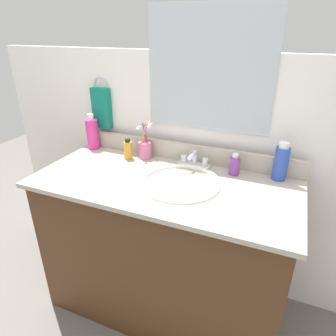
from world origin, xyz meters
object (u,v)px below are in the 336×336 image
Objects in this scene: faucet at (194,161)px; bottle_oil_amber at (128,150)px; hand_towel at (102,108)px; bottle_soap_pink at (92,134)px; cup_pink at (145,148)px; bottle_cream_purple at (235,165)px; bottle_shampoo_blue at (281,162)px.

bottle_oil_amber is at bearing -173.03° from faucet.
hand_towel is 1.10× the size of bottle_soap_pink.
bottle_cream_purple is at bearing -2.10° from cup_pink.
cup_pink reaches higher than bottle_shampoo_blue.
hand_towel is 0.15m from bottle_soap_pink.
bottle_shampoo_blue is 0.20m from bottle_cream_purple.
bottle_soap_pink is at bearing -179.64° from bottle_shampoo_blue.
bottle_shampoo_blue is at bearing 8.80° from bottle_cream_purple.
bottle_shampoo_blue is (0.97, -0.06, -0.14)m from hand_towel.
cup_pink is (0.08, 0.05, 0.00)m from bottle_oil_amber.
hand_towel is 2.02× the size of bottle_oil_amber.
faucet is 0.20m from bottle_cream_purple.
faucet is at bearing -1.03° from cup_pink.
bottle_cream_purple reaches higher than faucet.
bottle_shampoo_blue is (1.00, 0.01, -0.01)m from bottle_soap_pink.
bottle_oil_amber is 0.61× the size of bottle_shampoo_blue.
bottle_cream_purple is at bearing 3.13° from bottle_oil_amber.
faucet is 0.81× the size of cup_pink.
hand_towel is 1.24× the size of bottle_shampoo_blue.
faucet is 0.40m from bottle_shampoo_blue.
hand_towel is at bearing 176.47° from bottle_shampoo_blue.
bottle_cream_purple is at bearing -1.73° from bottle_soap_pink.
faucet is at bearing 176.45° from bottle_cream_purple.
hand_towel reaches higher than cup_pink.
cup_pink is at bearing 177.90° from bottle_cream_purple.
cup_pink reaches higher than bottle_oil_amber.
cup_pink is (-0.47, 0.02, 0.01)m from bottle_cream_purple.
bottle_shampoo_blue is at bearing 0.36° from bottle_soap_pink.
bottle_oil_amber is (-0.35, -0.04, 0.02)m from faucet.
faucet is at bearing 6.97° from bottle_oil_amber.
bottle_soap_pink is at bearing 178.81° from cup_pink.
bottle_oil_amber is 0.55m from bottle_cream_purple.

